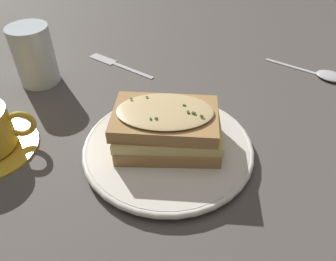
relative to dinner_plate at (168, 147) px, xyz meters
The scene contains 6 objects.
ground_plane 0.02m from the dinner_plate, 136.46° to the left, with size 2.40×2.40×0.00m, color #514C47.
dinner_plate is the anchor object (origin of this frame).
sandwich 0.04m from the dinner_plate, 58.15° to the right, with size 0.17×0.13×0.06m.
water_glass 0.34m from the dinner_plate, 43.47° to the right, with size 0.08×0.08×0.12m, color silver.
fork 0.30m from the dinner_plate, 71.41° to the right, with size 0.14×0.12×0.00m.
spoon 0.40m from the dinner_plate, 150.55° to the right, with size 0.15×0.13×0.01m.
Camera 1 is at (0.05, 0.35, 0.36)m, focal length 35.00 mm.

